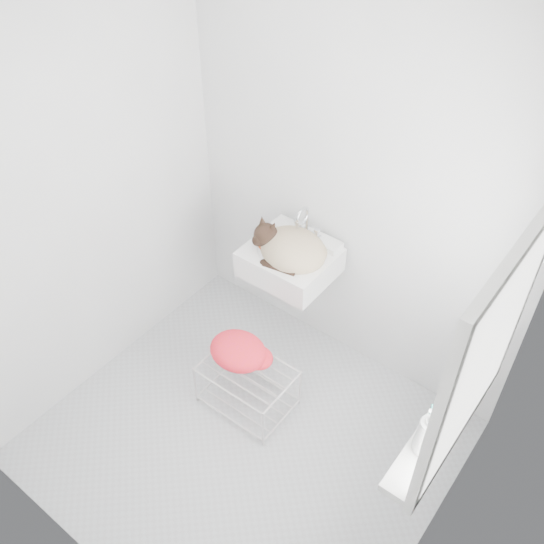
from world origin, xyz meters
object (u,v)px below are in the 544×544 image
Objects in this scene: sink at (290,251)px; bottle_b at (436,430)px; wire_rack at (248,387)px; bottle_a at (423,450)px; cat at (290,248)px; bottle_c at (461,392)px.

bottle_b is (1.23, -0.60, 0.00)m from sink.
bottle_a is (1.16, -0.21, 0.70)m from wire_rack.
cat is at bearing 97.26° from wire_rack.
sink is 1.37m from bottle_b.
bottle_a is 0.12m from bottle_b.
wire_rack is (0.06, -0.50, -0.74)m from cat.
bottle_a reaches higher than sink.
bottle_c is (0.00, 0.38, 0.00)m from bottle_a.
cat is 1.35m from bottle_b.
sink is 0.05m from cat.
sink is 0.98× the size of wire_rack.
cat is at bearing -52.91° from sink.
bottle_c is (1.23, -0.34, 0.00)m from sink.
sink is 2.21× the size of bottle_a.
bottle_b reaches higher than wire_rack.
wire_rack is 3.59× the size of bottle_c.
bottle_b is at bearing -26.00° from sink.
bottle_b is at bearing 90.00° from bottle_a.
bottle_a is at bearing -25.57° from cat.
cat is 2.39× the size of bottle_b.
bottle_a is 1.25× the size of bottle_b.
bottle_b is at bearing -90.00° from bottle_c.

